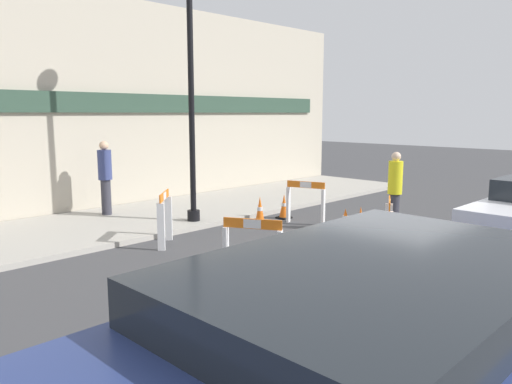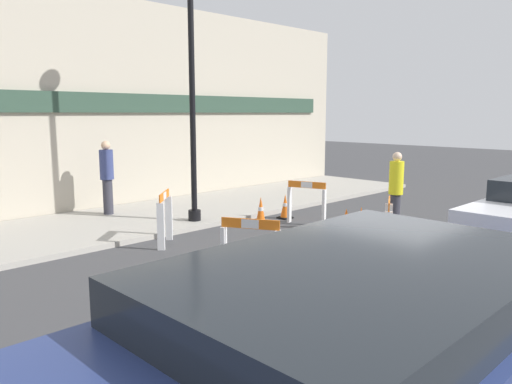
% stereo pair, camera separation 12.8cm
% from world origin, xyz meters
% --- Properties ---
extents(ground_plane, '(60.00, 60.00, 0.00)m').
position_xyz_m(ground_plane, '(0.00, 0.00, 0.00)').
color(ground_plane, '#424244').
extents(sidewalk_slab, '(18.00, 3.48, 0.10)m').
position_xyz_m(sidewalk_slab, '(0.00, 6.24, 0.05)').
color(sidewalk_slab, '#ADA89E').
rests_on(sidewalk_slab, ground_plane).
extents(storefront_facade, '(18.00, 0.22, 5.50)m').
position_xyz_m(storefront_facade, '(0.00, 8.05, 2.75)').
color(storefront_facade, '#BCB29E').
rests_on(storefront_facade, ground_plane).
extents(streetlamp_post, '(0.44, 0.44, 5.87)m').
position_xyz_m(streetlamp_post, '(0.23, 4.98, 3.84)').
color(streetlamp_post, black).
rests_on(streetlamp_post, sidewalk_slab).
extents(barricade_0, '(0.77, 0.52, 1.04)m').
position_xyz_m(barricade_0, '(1.09, 0.52, 0.56)').
color(barricade_0, white).
rests_on(barricade_0, ground_plane).
extents(barricade_1, '(0.42, 0.90, 0.99)m').
position_xyz_m(barricade_1, '(2.14, 3.25, 0.54)').
color(barricade_1, white).
rests_on(barricade_1, ground_plane).
extents(barricade_2, '(0.68, 0.67, 1.05)m').
position_xyz_m(barricade_2, '(-1.25, 3.99, 0.56)').
color(barricade_2, white).
rests_on(barricade_2, ground_plane).
extents(barricade_3, '(0.55, 0.86, 0.98)m').
position_xyz_m(barricade_3, '(-1.58, 1.27, 0.54)').
color(barricade_3, white).
rests_on(barricade_3, ground_plane).
extents(traffic_cone_0, '(0.30, 0.30, 0.67)m').
position_xyz_m(traffic_cone_0, '(1.28, 3.89, 0.32)').
color(traffic_cone_0, black).
rests_on(traffic_cone_0, ground_plane).
extents(traffic_cone_1, '(0.30, 0.30, 0.65)m').
position_xyz_m(traffic_cone_1, '(1.93, 1.63, 0.31)').
color(traffic_cone_1, black).
rests_on(traffic_cone_1, ground_plane).
extents(traffic_cone_2, '(0.30, 0.30, 0.59)m').
position_xyz_m(traffic_cone_2, '(2.23, 3.99, 0.28)').
color(traffic_cone_2, black).
rests_on(traffic_cone_2, ground_plane).
extents(traffic_cone_3, '(0.30, 0.30, 0.58)m').
position_xyz_m(traffic_cone_3, '(-0.72, 1.11, 0.28)').
color(traffic_cone_3, black).
rests_on(traffic_cone_3, ground_plane).
extents(traffic_cone_4, '(0.30, 0.30, 0.70)m').
position_xyz_m(traffic_cone_4, '(0.11, -0.01, 0.34)').
color(traffic_cone_4, black).
rests_on(traffic_cone_4, ground_plane).
extents(traffic_cone_5, '(0.30, 0.30, 0.46)m').
position_xyz_m(traffic_cone_5, '(2.34, 2.28, 0.22)').
color(traffic_cone_5, black).
rests_on(traffic_cone_5, ground_plane).
extents(person_worker, '(0.39, 0.39, 1.73)m').
position_xyz_m(person_worker, '(2.81, 1.37, 0.94)').
color(person_worker, '#33333D').
rests_on(person_worker, ground_plane).
extents(person_pedestrian, '(0.45, 0.45, 1.78)m').
position_xyz_m(person_pedestrian, '(-0.81, 7.04, 1.07)').
color(person_pedestrian, '#33333D').
rests_on(person_pedestrian, sidewalk_slab).
extents(parked_car_0, '(4.53, 1.92, 1.73)m').
position_xyz_m(parked_car_0, '(-4.30, -2.47, 0.98)').
color(parked_car_0, navy).
rests_on(parked_car_0, ground_plane).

